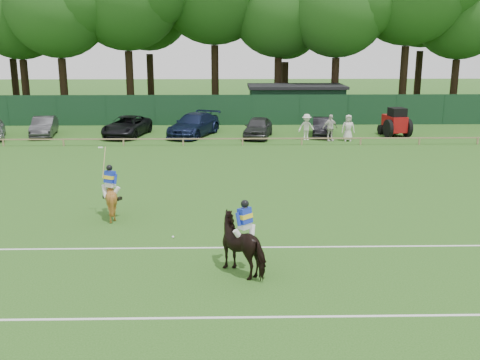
{
  "coord_description": "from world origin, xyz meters",
  "views": [
    {
      "loc": [
        0.02,
        -19.23,
        7.07
      ],
      "look_at": [
        0.5,
        3.0,
        1.4
      ],
      "focal_mm": 42.0,
      "sensor_mm": 36.0,
      "label": 1
    }
  ],
  "objects_px": {
    "horse_chestnut": "(111,198)",
    "suv_black": "(127,126)",
    "sedan_navy": "(194,125)",
    "utility_shed": "(296,102)",
    "tractor": "(395,123)",
    "sedan_grey": "(44,126)",
    "estate_black": "(322,127)",
    "horse_dark": "(245,245)",
    "polo_ball": "(173,237)",
    "spectator_right": "(348,128)",
    "hatch_grey": "(258,127)",
    "spectator_left": "(307,127)",
    "spectator_mid": "(330,128)"
  },
  "relations": [
    {
      "from": "horse_chestnut",
      "to": "suv_black",
      "type": "distance_m",
      "value": 19.46
    },
    {
      "from": "sedan_navy",
      "to": "utility_shed",
      "type": "xyz_separation_m",
      "value": [
        8.48,
        8.18,
        0.72
      ]
    },
    {
      "from": "horse_chestnut",
      "to": "tractor",
      "type": "height_order",
      "value": "tractor"
    },
    {
      "from": "sedan_grey",
      "to": "estate_black",
      "type": "height_order",
      "value": "sedan_grey"
    },
    {
      "from": "estate_black",
      "to": "sedan_grey",
      "type": "bearing_deg",
      "value": -172.12
    },
    {
      "from": "sedan_grey",
      "to": "estate_black",
      "type": "distance_m",
      "value": 20.5
    },
    {
      "from": "suv_black",
      "to": "utility_shed",
      "type": "xyz_separation_m",
      "value": [
        13.4,
        8.19,
        0.81
      ]
    },
    {
      "from": "horse_dark",
      "to": "polo_ball",
      "type": "height_order",
      "value": "horse_dark"
    },
    {
      "from": "spectator_right",
      "to": "utility_shed",
      "type": "bearing_deg",
      "value": 105.99
    },
    {
      "from": "suv_black",
      "to": "hatch_grey",
      "type": "bearing_deg",
      "value": 6.46
    },
    {
      "from": "spectator_right",
      "to": "hatch_grey",
      "type": "bearing_deg",
      "value": 168.88
    },
    {
      "from": "hatch_grey",
      "to": "horse_chestnut",
      "type": "bearing_deg",
      "value": -99.33
    },
    {
      "from": "estate_black",
      "to": "utility_shed",
      "type": "height_order",
      "value": "utility_shed"
    },
    {
      "from": "polo_ball",
      "to": "utility_shed",
      "type": "xyz_separation_m",
      "value": [
        8.0,
        29.99,
        1.49
      ]
    },
    {
      "from": "spectator_left",
      "to": "utility_shed",
      "type": "bearing_deg",
      "value": 77.96
    },
    {
      "from": "hatch_grey",
      "to": "spectator_mid",
      "type": "relative_size",
      "value": 2.32
    },
    {
      "from": "hatch_grey",
      "to": "tractor",
      "type": "bearing_deg",
      "value": 13.21
    },
    {
      "from": "utility_shed",
      "to": "suv_black",
      "type": "bearing_deg",
      "value": -148.56
    },
    {
      "from": "utility_shed",
      "to": "tractor",
      "type": "xyz_separation_m",
      "value": [
        6.29,
        -8.64,
        -0.54
      ]
    },
    {
      "from": "horse_dark",
      "to": "spectator_mid",
      "type": "xyz_separation_m",
      "value": [
        6.65,
        22.5,
        0.05
      ]
    },
    {
      "from": "horse_dark",
      "to": "horse_chestnut",
      "type": "distance_m",
      "value": 7.63
    },
    {
      "from": "sedan_grey",
      "to": "hatch_grey",
      "type": "xyz_separation_m",
      "value": [
        15.72,
        -0.96,
        0.04
      ]
    },
    {
      "from": "spectator_left",
      "to": "estate_black",
      "type": "bearing_deg",
      "value": 41.02
    },
    {
      "from": "sedan_grey",
      "to": "horse_chestnut",
      "type": "bearing_deg",
      "value": -74.52
    },
    {
      "from": "estate_black",
      "to": "polo_ball",
      "type": "distance_m",
      "value": 23.41
    },
    {
      "from": "horse_chestnut",
      "to": "spectator_right",
      "type": "relative_size",
      "value": 0.86
    },
    {
      "from": "horse_chestnut",
      "to": "polo_ball",
      "type": "relative_size",
      "value": 17.75
    },
    {
      "from": "spectator_mid",
      "to": "utility_shed",
      "type": "xyz_separation_m",
      "value": [
        -1.16,
        10.54,
        0.6
      ]
    },
    {
      "from": "hatch_grey",
      "to": "polo_ball",
      "type": "relative_size",
      "value": 48.45
    },
    {
      "from": "horse_chestnut",
      "to": "sedan_navy",
      "type": "relative_size",
      "value": 0.28
    },
    {
      "from": "spectator_mid",
      "to": "utility_shed",
      "type": "relative_size",
      "value": 0.22
    },
    {
      "from": "horse_dark",
      "to": "suv_black",
      "type": "bearing_deg",
      "value": -116.1
    },
    {
      "from": "horse_dark",
      "to": "spectator_left",
      "type": "distance_m",
      "value": 23.49
    },
    {
      "from": "spectator_left",
      "to": "spectator_mid",
      "type": "height_order",
      "value": "spectator_mid"
    },
    {
      "from": "sedan_grey",
      "to": "hatch_grey",
      "type": "height_order",
      "value": "hatch_grey"
    },
    {
      "from": "polo_ball",
      "to": "sedan_navy",
      "type": "bearing_deg",
      "value": 91.27
    },
    {
      "from": "estate_black",
      "to": "sedan_navy",
      "type": "bearing_deg",
      "value": -172.32
    },
    {
      "from": "polo_ball",
      "to": "tractor",
      "type": "height_order",
      "value": "tractor"
    },
    {
      "from": "horse_dark",
      "to": "sedan_grey",
      "type": "distance_m",
      "value": 28.68
    },
    {
      "from": "suv_black",
      "to": "estate_black",
      "type": "bearing_deg",
      "value": 10.5
    },
    {
      "from": "sedan_grey",
      "to": "spectator_mid",
      "type": "xyz_separation_m",
      "value": [
        20.68,
        -2.51,
        0.23
      ]
    },
    {
      "from": "horse_chestnut",
      "to": "spectator_mid",
      "type": "relative_size",
      "value": 0.85
    },
    {
      "from": "sedan_navy",
      "to": "tractor",
      "type": "bearing_deg",
      "value": 20.24
    },
    {
      "from": "horse_chestnut",
      "to": "sedan_grey",
      "type": "xyz_separation_m",
      "value": [
        -8.82,
        19.43,
        -0.09
      ]
    },
    {
      "from": "hatch_grey",
      "to": "tractor",
      "type": "relative_size",
      "value": 1.6
    },
    {
      "from": "spectator_left",
      "to": "tractor",
      "type": "xyz_separation_m",
      "value": [
        6.73,
        1.47,
        0.07
      ]
    },
    {
      "from": "hatch_grey",
      "to": "spectator_right",
      "type": "height_order",
      "value": "spectator_right"
    },
    {
      "from": "hatch_grey",
      "to": "suv_black",
      "type": "bearing_deg",
      "value": -173.61
    },
    {
      "from": "sedan_navy",
      "to": "utility_shed",
      "type": "height_order",
      "value": "utility_shed"
    },
    {
      "from": "spectator_mid",
      "to": "utility_shed",
      "type": "distance_m",
      "value": 10.62
    }
  ]
}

